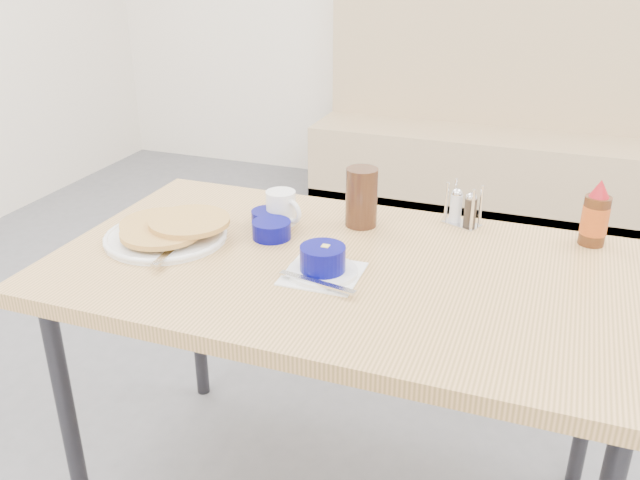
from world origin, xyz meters
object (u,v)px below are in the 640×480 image
(creamer_bowl, at_px, (268,218))
(syrup_bottle, at_px, (595,217))
(coffee_mug, at_px, (282,207))
(amber_tumbler, at_px, (362,197))
(butter_bowl, at_px, (272,230))
(dining_table, at_px, (344,287))
(booth_bench, at_px, (480,145))
(grits_setting, at_px, (323,263))
(pancake_plate, at_px, (168,231))
(condiment_caddy, at_px, (463,211))

(creamer_bowl, xyz_separation_m, syrup_bottle, (0.82, 0.17, 0.05))
(coffee_mug, relative_size, amber_tumbler, 0.71)
(coffee_mug, bearing_deg, syrup_bottle, 10.80)
(creamer_bowl, height_order, butter_bowl, butter_bowl)
(dining_table, height_order, butter_bowl, butter_bowl)
(butter_bowl, height_order, syrup_bottle, syrup_bottle)
(butter_bowl, bearing_deg, creamer_bowl, 119.93)
(butter_bowl, xyz_separation_m, syrup_bottle, (0.78, 0.25, 0.05))
(booth_bench, bearing_deg, grits_setting, -90.65)
(dining_table, xyz_separation_m, amber_tumbler, (-0.03, 0.24, 0.14))
(grits_setting, distance_m, syrup_bottle, 0.71)
(booth_bench, relative_size, amber_tumbler, 11.89)
(pancake_plate, bearing_deg, syrup_bottle, 18.70)
(butter_bowl, bearing_deg, dining_table, -19.88)
(pancake_plate, relative_size, butter_bowl, 3.27)
(condiment_caddy, bearing_deg, syrup_bottle, 20.89)
(pancake_plate, distance_m, coffee_mug, 0.31)
(pancake_plate, distance_m, creamer_bowl, 0.27)
(pancake_plate, xyz_separation_m, condiment_caddy, (0.69, 0.36, 0.02))
(coffee_mug, distance_m, condiment_caddy, 0.49)
(syrup_bottle, bearing_deg, creamer_bowl, -168.12)
(creamer_bowl, relative_size, condiment_caddy, 0.79)
(booth_bench, relative_size, pancake_plate, 5.77)
(butter_bowl, bearing_deg, grits_setting, -37.61)
(booth_bench, height_order, coffee_mug, booth_bench)
(dining_table, height_order, pancake_plate, pancake_plate)
(booth_bench, bearing_deg, syrup_bottle, -75.96)
(grits_setting, xyz_separation_m, amber_tumbler, (-0.00, 0.31, 0.05))
(pancake_plate, distance_m, butter_bowl, 0.27)
(coffee_mug, relative_size, butter_bowl, 1.13)
(booth_bench, relative_size, coffee_mug, 16.67)
(syrup_bottle, bearing_deg, butter_bowl, -162.42)
(amber_tumbler, bearing_deg, creamer_bowl, -159.76)
(dining_table, xyz_separation_m, condiment_caddy, (0.22, 0.34, 0.10))
(grits_setting, relative_size, creamer_bowl, 2.13)
(grits_setting, height_order, syrup_bottle, syrup_bottle)
(creamer_bowl, distance_m, butter_bowl, 0.09)
(creamer_bowl, xyz_separation_m, butter_bowl, (0.04, -0.07, 0.00))
(pancake_plate, height_order, coffee_mug, coffee_mug)
(amber_tumbler, bearing_deg, pancake_plate, -149.27)
(grits_setting, xyz_separation_m, syrup_bottle, (0.58, 0.40, 0.04))
(coffee_mug, height_order, amber_tumbler, amber_tumbler)
(creamer_bowl, bearing_deg, coffee_mug, 35.14)
(grits_setting, distance_m, creamer_bowl, 0.33)
(dining_table, relative_size, coffee_mug, 12.28)
(coffee_mug, height_order, condiment_caddy, condiment_caddy)
(pancake_plate, height_order, grits_setting, grits_setting)
(booth_bench, relative_size, condiment_caddy, 16.38)
(creamer_bowl, bearing_deg, booth_bench, 83.58)
(condiment_caddy, bearing_deg, dining_table, -100.18)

